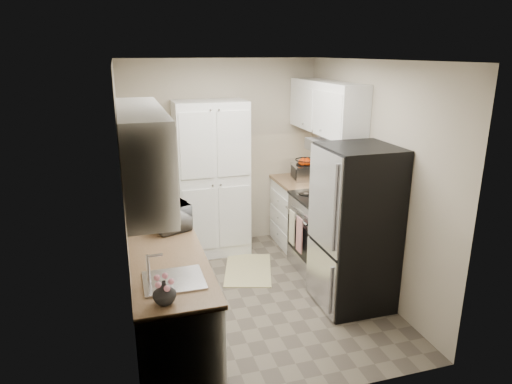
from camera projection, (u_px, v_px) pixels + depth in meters
ground at (256, 295)px, 5.03m from camera, size 3.20×3.20×0.00m
room_shell at (254, 151)px, 4.54m from camera, size 2.64×3.24×2.52m
pantry_cabinet at (212, 179)px, 5.88m from camera, size 0.90×0.55×2.00m
base_cabinet_left at (167, 292)px, 4.24m from camera, size 0.60×2.30×0.88m
countertop_left at (164, 246)px, 4.10m from camera, size 0.63×2.33×0.04m
base_cabinet_right at (300, 214)px, 6.26m from camera, size 0.60×0.80×0.88m
countertop_right at (301, 182)px, 6.13m from camera, size 0.63×0.83×0.04m
electric_range at (324, 233)px, 5.51m from camera, size 0.71×0.78×1.13m
refrigerator at (355, 228)px, 4.66m from camera, size 0.70×0.72×1.70m
microwave at (167, 214)px, 4.46m from camera, size 0.47×0.56×0.26m
wine_bottle at (158, 199)px, 4.82m from camera, size 0.08×0.08×0.33m
flower_vase at (164, 292)px, 3.11m from camera, size 0.19×0.19×0.17m
cutting_board at (156, 192)px, 5.07m from camera, size 0.04×0.26×0.32m
toaster_oven at (303, 172)px, 6.15m from camera, size 0.32×0.38×0.20m
fruit_basket at (306, 161)px, 6.08m from camera, size 0.33×0.33×0.12m
kitchen_mat at (248, 270)px, 5.61m from camera, size 0.78×1.00×0.01m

